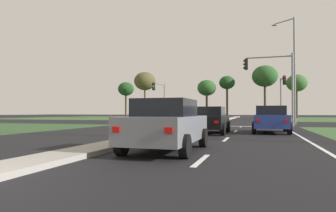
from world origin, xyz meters
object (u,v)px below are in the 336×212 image
Objects in this scene: street_lamp_second at (293,65)px; treeline_second at (145,81)px; traffic_signal_far_left at (160,94)px; treeline_fourth at (227,83)px; treeline_fifth at (265,76)px; traffic_signal_far_right at (282,90)px; car_grey_third at (167,125)px; car_black_fourth at (209,120)px; car_teal_fifth at (220,114)px; pedestrian_at_median at (224,112)px; treeline_near at (126,89)px; car_blue_near at (270,119)px; treeline_third at (207,88)px; traffic_signal_near_right at (275,77)px.

street_lamp_second is 1.05× the size of treeline_second.
traffic_signal_far_left is 25.75m from treeline_fourth.
street_lamp_second is at bearing -86.46° from treeline_fifth.
treeline_second is (-26.09, 22.57, 4.04)m from traffic_signal_far_right.
traffic_signal_far_left is (-15.20, 0.22, -0.19)m from traffic_signal_far_right.
car_grey_third is 0.41× the size of treeline_fifth.
treeline_second is (-20.69, 43.25, 7.06)m from car_black_fourth.
car_teal_fifth is at bearing -158.60° from treeline_fifth.
pedestrian_at_median reaches higher than car_grey_third.
treeline_near is (-22.51, 5.44, 5.76)m from car_teal_fifth.
car_teal_fifth is at bearing -5.15° from treeline_second.
car_black_fourth is (-3.36, -1.60, -0.03)m from car_blue_near.
traffic_signal_far_right is at bearing 75.36° from car_black_fourth.
car_teal_fifth is at bearing 75.67° from traffic_signal_far_left.
car_teal_fifth is (-7.82, 40.18, -0.03)m from car_blue_near.
car_teal_fifth is 2.34× the size of pedestrian_at_median.
traffic_signal_far_left reaches higher than car_grey_third.
treeline_second is at bearing -5.15° from car_teal_fifth.
car_teal_fifth is at bearing -171.66° from pedestrian_at_median.
treeline_third is 4.34m from treeline_fourth.
traffic_signal_far_left is 25.22m from treeline_second.
car_teal_fifth is 33.53m from traffic_signal_near_right.
treeline_near is 0.79× the size of treeline_fifth.
traffic_signal_near_right reaches higher than car_grey_third.
treeline_fourth reaches higher than traffic_signal_near_right.
treeline_fifth is at bearing 156.68° from pedestrian_at_median.
traffic_signal_far_left is 2.83× the size of pedestrian_at_median.
pedestrian_at_median is (-5.75, 27.85, 0.46)m from car_blue_near.
street_lamp_second reaches higher than pedestrian_at_median.
traffic_signal_near_right is 0.74× the size of treeline_near.
traffic_signal_far_left is (-9.80, 20.89, 2.83)m from car_black_fourth.
treeline_fourth is at bearing 7.76° from treeline_second.
car_blue_near is 8.62m from traffic_signal_near_right.
car_blue_near is 0.55× the size of treeline_third.
treeline_fifth is (8.43, 3.30, 7.50)m from car_teal_fifth.
car_grey_third is 53.17m from treeline_third.
treeline_third is at bearing 104.24° from car_blue_near.
street_lamp_second reaches higher than treeline_second.
pedestrian_at_median is (-2.39, 29.45, 0.48)m from car_black_fourth.
car_grey_third is at bearing -104.98° from street_lamp_second.
street_lamp_second is 31.16m from treeline_fifth.
car_grey_third is at bearing -90.34° from car_black_fourth.
car_teal_fifth is 17.76m from treeline_second.
street_lamp_second reaches higher than traffic_signal_far_left.
pedestrian_at_median is 17.22m from treeline_fourth.
treeline_second is (-10.89, 22.35, 4.24)m from traffic_signal_far_left.
traffic_signal_far_right is at bearing -0.82° from traffic_signal_far_left.
treeline_third reaches higher than car_grey_third.
street_lamp_second reaches higher than treeline_near.
traffic_signal_far_left is 23.66m from treeline_third.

